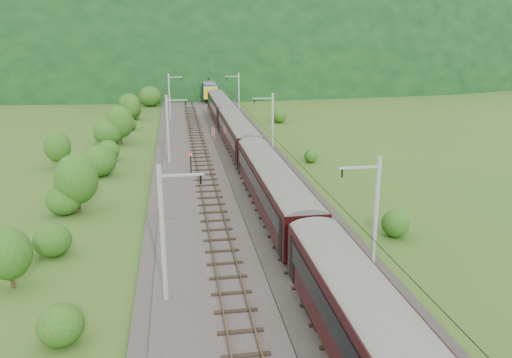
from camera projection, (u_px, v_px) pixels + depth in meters
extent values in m
plane|color=#2E591B|center=(272.00, 295.00, 29.76)|extent=(600.00, 600.00, 0.00)
cube|color=#38332D|center=(248.00, 230.00, 39.19)|extent=(14.00, 220.00, 0.30)
cube|color=brown|center=(208.00, 229.00, 38.62)|extent=(0.08, 220.00, 0.15)
cube|color=brown|center=(226.00, 228.00, 38.84)|extent=(0.08, 220.00, 0.15)
cube|color=black|center=(217.00, 230.00, 38.77)|extent=(2.40, 220.00, 0.12)
cube|color=brown|center=(269.00, 225.00, 39.35)|extent=(0.08, 220.00, 0.15)
cube|color=brown|center=(287.00, 224.00, 39.57)|extent=(0.08, 220.00, 0.15)
cube|color=black|center=(278.00, 226.00, 39.50)|extent=(2.40, 220.00, 0.12)
cylinder|color=gray|center=(163.00, 235.00, 27.61)|extent=(0.28, 0.28, 8.00)
cube|color=gray|center=(182.00, 175.00, 26.84)|extent=(2.40, 0.12, 0.12)
cylinder|color=black|center=(201.00, 179.00, 27.08)|extent=(0.10, 0.10, 0.50)
cylinder|color=gray|center=(168.00, 130.00, 57.94)|extent=(0.28, 0.28, 8.00)
cube|color=gray|center=(177.00, 100.00, 57.17)|extent=(2.40, 0.12, 0.12)
cylinder|color=black|center=(186.00, 103.00, 57.41)|extent=(0.10, 0.10, 0.50)
cylinder|color=gray|center=(169.00, 97.00, 88.27)|extent=(0.28, 0.28, 8.00)
cube|color=gray|center=(175.00, 77.00, 87.50)|extent=(2.40, 0.12, 0.12)
cylinder|color=black|center=(181.00, 79.00, 87.74)|extent=(0.10, 0.10, 0.50)
cylinder|color=gray|center=(170.00, 81.00, 118.60)|extent=(0.28, 0.28, 8.00)
cube|color=gray|center=(175.00, 66.00, 117.83)|extent=(2.40, 0.12, 0.12)
cylinder|color=black|center=(179.00, 67.00, 118.07)|extent=(0.10, 0.10, 0.50)
cylinder|color=gray|center=(171.00, 71.00, 148.93)|extent=(0.28, 0.28, 8.00)
cube|color=gray|center=(174.00, 59.00, 148.16)|extent=(2.40, 0.12, 0.12)
cylinder|color=black|center=(178.00, 60.00, 148.39)|extent=(0.10, 0.10, 0.50)
cylinder|color=gray|center=(375.00, 222.00, 29.50)|extent=(0.28, 0.28, 8.00)
cube|color=gray|center=(359.00, 167.00, 28.37)|extent=(2.40, 0.12, 0.12)
cylinder|color=black|center=(342.00, 173.00, 28.30)|extent=(0.10, 0.10, 0.50)
cylinder|color=gray|center=(272.00, 127.00, 59.83)|extent=(0.28, 0.28, 8.00)
cube|color=gray|center=(263.00, 98.00, 58.69)|extent=(2.40, 0.12, 0.12)
cylinder|color=black|center=(254.00, 101.00, 58.63)|extent=(0.10, 0.10, 0.50)
cylinder|color=gray|center=(239.00, 95.00, 90.16)|extent=(0.28, 0.28, 8.00)
cube|color=gray|center=(232.00, 76.00, 89.02)|extent=(2.40, 0.12, 0.12)
cylinder|color=black|center=(226.00, 78.00, 88.96)|extent=(0.10, 0.10, 0.50)
cylinder|color=gray|center=(222.00, 80.00, 120.49)|extent=(0.28, 0.28, 8.00)
cube|color=gray|center=(217.00, 66.00, 119.35)|extent=(2.40, 0.12, 0.12)
cylinder|color=black|center=(213.00, 67.00, 119.29)|extent=(0.10, 0.10, 0.50)
cylinder|color=gray|center=(212.00, 71.00, 150.82)|extent=(0.28, 0.28, 8.00)
cube|color=gray|center=(208.00, 59.00, 149.68)|extent=(2.40, 0.12, 0.12)
cylinder|color=black|center=(205.00, 60.00, 149.62)|extent=(0.10, 0.10, 0.50)
cylinder|color=black|center=(215.00, 145.00, 36.88)|extent=(0.03, 198.00, 0.03)
cylinder|color=black|center=(279.00, 143.00, 37.61)|extent=(0.03, 198.00, 0.03)
ellipsoid|color=black|center=(183.00, 62.00, 276.19)|extent=(504.00, 360.00, 244.00)
cylinder|color=slate|center=(394.00, 334.00, 18.37)|extent=(2.93, 22.14, 2.93)
cube|color=black|center=(429.00, 354.00, 18.87)|extent=(0.05, 19.58, 1.16)
cube|color=black|center=(328.00, 306.00, 26.68)|extent=(2.22, 3.24, 0.91)
cube|color=black|center=(273.00, 186.00, 40.87)|extent=(2.93, 22.25, 3.03)
cylinder|color=slate|center=(273.00, 170.00, 40.49)|extent=(2.93, 22.14, 2.93)
cube|color=black|center=(255.00, 183.00, 40.54)|extent=(0.05, 19.58, 1.16)
cube|color=black|center=(290.00, 181.00, 41.00)|extent=(0.05, 19.58, 1.16)
cube|color=black|center=(294.00, 247.00, 34.04)|extent=(2.22, 3.24, 0.91)
cube|color=black|center=(257.00, 182.00, 48.81)|extent=(2.22, 3.24, 0.91)
cube|color=black|center=(238.00, 133.00, 63.00)|extent=(2.93, 22.25, 3.03)
cylinder|color=slate|center=(237.00, 122.00, 62.62)|extent=(2.93, 22.14, 2.93)
cube|color=black|center=(226.00, 130.00, 62.67)|extent=(0.05, 19.58, 1.16)
cube|color=black|center=(249.00, 129.00, 63.12)|extent=(0.05, 19.58, 1.16)
cube|color=black|center=(246.00, 163.00, 56.17)|extent=(2.22, 3.24, 0.91)
cube|color=black|center=(231.00, 136.00, 70.93)|extent=(2.22, 3.24, 0.91)
cube|color=black|center=(221.00, 107.00, 85.12)|extent=(2.93, 22.25, 3.03)
cylinder|color=slate|center=(220.00, 99.00, 84.74)|extent=(2.93, 22.14, 2.93)
cube|color=black|center=(212.00, 105.00, 84.80)|extent=(0.05, 19.58, 1.16)
cube|color=black|center=(229.00, 105.00, 85.25)|extent=(0.05, 19.58, 1.16)
cube|color=black|center=(225.00, 126.00, 78.30)|extent=(2.22, 3.24, 0.91)
cube|color=black|center=(217.00, 112.00, 93.06)|extent=(2.22, 3.24, 0.91)
cube|color=navy|center=(208.00, 88.00, 115.88)|extent=(2.93, 18.20, 3.03)
cylinder|color=slate|center=(208.00, 82.00, 115.49)|extent=(2.93, 18.11, 2.93)
cube|color=black|center=(201.00, 86.00, 115.55)|extent=(0.05, 16.02, 1.16)
cube|color=black|center=(214.00, 86.00, 116.00)|extent=(0.05, 16.02, 1.16)
cube|color=black|center=(210.00, 99.00, 110.39)|extent=(2.22, 3.24, 0.91)
cube|color=black|center=(206.00, 93.00, 122.47)|extent=(2.22, 3.24, 0.91)
cube|color=gold|center=(206.00, 85.00, 124.37)|extent=(2.99, 0.50, 2.73)
cube|color=gold|center=(211.00, 93.00, 107.50)|extent=(2.99, 0.50, 2.73)
cube|color=black|center=(207.00, 77.00, 118.14)|extent=(0.08, 1.60, 0.91)
cylinder|color=red|center=(212.00, 132.00, 74.08)|extent=(0.15, 0.15, 1.44)
cylinder|color=red|center=(214.00, 134.00, 71.56)|extent=(0.18, 0.18, 1.69)
cylinder|color=black|center=(191.00, 164.00, 54.28)|extent=(0.15, 0.15, 2.07)
sphere|color=red|center=(190.00, 155.00, 53.98)|extent=(0.25, 0.25, 0.25)
ellipsoid|color=#1A4D14|center=(61.00, 325.00, 24.85)|extent=(2.32, 2.32, 2.09)
ellipsoid|color=#1A4D14|center=(52.00, 240.00, 34.76)|extent=(2.61, 2.61, 2.35)
ellipsoid|color=#1A4D14|center=(64.00, 199.00, 42.72)|extent=(3.01, 3.01, 2.71)
ellipsoid|color=#1A4D14|center=(98.00, 161.00, 54.16)|extent=(3.81, 3.81, 3.42)
ellipsoid|color=#1A4D14|center=(108.00, 151.00, 60.91)|extent=(2.84, 2.84, 2.55)
ellipsoid|color=#1A4D14|center=(108.00, 132.00, 69.40)|extent=(4.08, 4.08, 3.67)
ellipsoid|color=#1A4D14|center=(130.00, 124.00, 80.25)|extent=(2.25, 2.25, 2.03)
ellipsoid|color=#1A4D14|center=(131.00, 111.00, 90.04)|extent=(3.53, 3.53, 3.18)
ellipsoid|color=#1A4D14|center=(130.00, 103.00, 98.08)|extent=(4.18, 4.18, 3.76)
ellipsoid|color=#1A4D14|center=(150.00, 96.00, 106.56)|extent=(4.79, 4.79, 4.31)
ellipsoid|color=#1A4D14|center=(150.00, 94.00, 117.65)|extent=(2.94, 2.94, 2.64)
cylinder|color=black|center=(11.00, 272.00, 30.36)|extent=(0.24, 0.24, 2.13)
ellipsoid|color=#1A4D14|center=(8.00, 254.00, 30.02)|extent=(2.74, 2.74, 3.29)
cylinder|color=black|center=(78.00, 197.00, 43.12)|extent=(0.24, 0.24, 2.85)
ellipsoid|color=#1A4D14|center=(76.00, 179.00, 42.66)|extent=(3.67, 3.67, 4.40)
cylinder|color=black|center=(59.00, 158.00, 57.74)|extent=(0.24, 0.24, 2.32)
ellipsoid|color=#1A4D14|center=(57.00, 147.00, 57.37)|extent=(2.98, 2.98, 3.58)
cylinder|color=black|center=(121.00, 134.00, 70.25)|extent=(0.24, 0.24, 2.94)
ellipsoid|color=#1A4D14|center=(120.00, 122.00, 69.78)|extent=(3.78, 3.78, 4.54)
cylinder|color=black|center=(133.00, 114.00, 89.23)|extent=(0.24, 0.24, 2.37)
ellipsoid|color=#1A4D14|center=(132.00, 107.00, 88.85)|extent=(3.05, 3.05, 3.65)
ellipsoid|color=#1A4D14|center=(395.00, 225.00, 38.13)|extent=(2.14, 2.14, 1.93)
ellipsoid|color=#1A4D14|center=(311.00, 157.00, 60.25)|extent=(1.64, 1.64, 1.47)
ellipsoid|color=#1A4D14|center=(279.00, 116.00, 87.03)|extent=(2.52, 2.52, 2.27)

